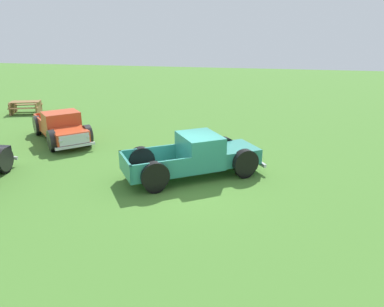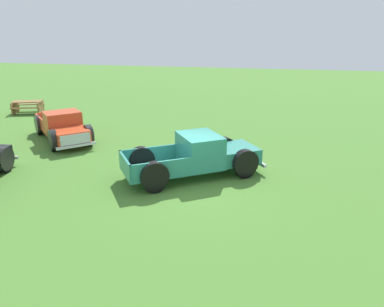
{
  "view_description": "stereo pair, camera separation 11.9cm",
  "coord_description": "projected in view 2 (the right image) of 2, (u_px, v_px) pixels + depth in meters",
  "views": [
    {
      "loc": [
        -12.07,
        -2.66,
        5.32
      ],
      "look_at": [
        0.6,
        -0.01,
        0.9
      ],
      "focal_mm": 34.72,
      "sensor_mm": 36.0,
      "label": 1
    },
    {
      "loc": [
        -12.05,
        -2.77,
        5.32
      ],
      "look_at": [
        0.6,
        -0.01,
        0.9
      ],
      "focal_mm": 34.72,
      "sensor_mm": 36.0,
      "label": 2
    }
  ],
  "objects": [
    {
      "name": "pickup_truck_foreground",
      "position": [
        201.0,
        156.0,
        13.85
      ],
      "size": [
        4.41,
        5.32,
        1.59
      ],
      "color": "#2D8475",
      "rests_on": "ground_plane"
    },
    {
      "name": "picnic_table",
      "position": [
        28.0,
        105.0,
        24.09
      ],
      "size": [
        2.0,
        2.19,
        0.78
      ],
      "color": "olive",
      "rests_on": "ground_plane"
    },
    {
      "name": "ground_plane",
      "position": [
        188.0,
        182.0,
        13.42
      ],
      "size": [
        80.0,
        80.0,
        0.0
      ],
      "primitive_type": "plane",
      "color": "#477A2D"
    },
    {
      "name": "pickup_truck_behind_right",
      "position": [
        64.0,
        128.0,
        17.98
      ],
      "size": [
        4.63,
        4.57,
        1.47
      ],
      "color": "#D14723",
      "rests_on": "ground_plane"
    }
  ]
}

